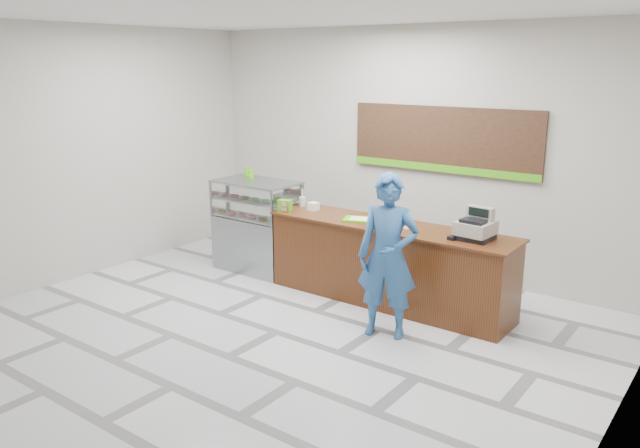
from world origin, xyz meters
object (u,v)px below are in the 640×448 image
Objects in this scene: display_case at (257,225)px; cash_register at (476,227)px; customer at (388,256)px; sales_counter at (388,264)px; serving_tray at (360,219)px.

display_case is 3.11× the size of cash_register.
customer is (2.70, -0.85, 0.25)m from display_case.
customer reaches higher than cash_register.
display_case is (-2.22, -0.00, 0.16)m from sales_counter.
serving_tray is at bearing -173.15° from cash_register.
customer is (0.90, -0.81, -0.12)m from serving_tray.
sales_counter is at bearing -174.11° from cash_register.
display_case reaches higher than serving_tray.
sales_counter is at bearing 0.01° from display_case.
sales_counter is 6.85× the size of serving_tray.
customer is at bearing -17.39° from display_case.
sales_counter is 7.63× the size of cash_register.
sales_counter is 1.05m from customer.
display_case is 2.84m from customer.
display_case is at bearing -174.88° from cash_register.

